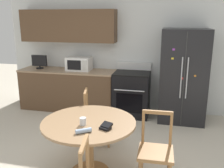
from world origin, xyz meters
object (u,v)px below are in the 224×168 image
dining_chair_right (156,151)px  candle_glass (83,122)px  countertop_tv (39,61)px  oven_range (132,93)px  wallet (106,127)px  refrigerator (183,76)px  dining_chair_far (96,118)px  microwave (79,64)px

dining_chair_right → candle_glass: dining_chair_right is taller
countertop_tv → candle_glass: countertop_tv is taller
oven_range → wallet: bearing=-88.8°
oven_range → wallet: size_ratio=6.65×
oven_range → refrigerator: bearing=-2.6°
dining_chair_far → countertop_tv: bearing=-142.8°
candle_glass → wallet: (0.30, -0.05, -0.01)m
oven_range → candle_glass: 2.36m
dining_chair_right → candle_glass: bearing=5.4°
dining_chair_far → oven_range: bearing=151.2°
countertop_tv → dining_chair_far: countertop_tv is taller
oven_range → dining_chair_right: bearing=-74.0°
refrigerator → dining_chair_right: (-0.38, -2.17, -0.47)m
refrigerator → microwave: size_ratio=3.49×
oven_range → dining_chair_right: size_ratio=1.20×
refrigerator → candle_glass: size_ratio=19.48×
dining_chair_right → candle_glass: 0.96m
microwave → candle_glass: bearing=-68.8°
refrigerator → wallet: size_ratio=11.17×
dining_chair_far → dining_chair_right: bearing=36.4°
refrigerator → wallet: bearing=-112.4°
oven_range → countertop_tv: size_ratio=3.06×
oven_range → candle_glass: (-0.25, -2.33, 0.32)m
dining_chair_right → wallet: dining_chair_right is taller
countertop_tv → candle_glass: 3.01m
microwave → candle_glass: size_ratio=5.58×
refrigerator → countertop_tv: refrigerator is taller
microwave → wallet: 2.73m
countertop_tv → microwave: bearing=1.1°
microwave → wallet: (1.22, -2.42, -0.27)m
candle_glass → refrigerator: bearing=61.0°
microwave → candle_glass: 2.56m
dining_chair_right → microwave: bearing=-53.2°
microwave → dining_chair_far: bearing=-60.6°
refrigerator → microwave: bearing=177.5°
dining_chair_right → dining_chair_far: size_ratio=1.00×
refrigerator → countertop_tv: 3.12m
dining_chair_right → dining_chair_far: 1.31m
oven_range → countertop_tv: (-2.11, 0.03, 0.60)m
refrigerator → wallet: (-0.96, -2.33, -0.14)m
oven_range → dining_chair_far: size_ratio=1.20×
oven_range → dining_chair_right: (0.63, -2.22, -0.03)m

